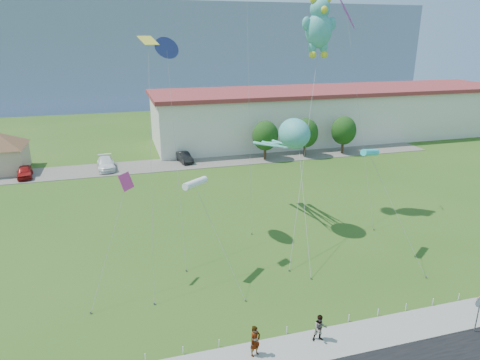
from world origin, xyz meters
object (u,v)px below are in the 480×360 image
object	(u,v)px
stop_sign	(480,305)
parked_car_white	(106,163)
parked_car_red	(25,172)
parked_car_black	(184,157)
teddy_bear_kite	(319,26)
pedestrian_right	(320,328)
pedestrian_left	(255,341)
octopus_kite	(289,139)
warehouse	(336,113)

from	to	relation	value
stop_sign	parked_car_white	size ratio (longest dim) A/B	0.49
stop_sign	parked_car_red	size ratio (longest dim) A/B	0.61
parked_car_black	teddy_bear_kite	distance (m)	27.50
pedestrian_right	parked_car_red	world-z (taller)	pedestrian_right
parked_car_white	parked_car_black	size ratio (longest dim) A/B	1.26
parked_car_red	pedestrian_left	bearing A→B (deg)	-71.86
pedestrian_right	stop_sign	bearing A→B (deg)	-0.48
octopus_kite	teddy_bear_kite	world-z (taller)	teddy_bear_kite
pedestrian_left	parked_car_white	distance (m)	38.51
warehouse	parked_car_red	xyz separation A→B (m)	(-46.69, -9.63, -3.37)
pedestrian_left	parked_car_white	xyz separation A→B (m)	(-7.92, 37.69, -0.19)
parked_car_red	octopus_kite	distance (m)	33.92
parked_car_red	stop_sign	bearing A→B (deg)	-59.02
warehouse	stop_sign	distance (m)	51.00
parked_car_white	teddy_bear_kite	xyz separation A→B (m)	(19.51, -19.45, 16.37)
stop_sign	parked_car_red	bearing A→B (deg)	128.05
pedestrian_right	pedestrian_left	bearing A→B (deg)	-167.98
octopus_kite	teddy_bear_kite	xyz separation A→B (m)	(3.57, 2.65, 9.21)
parked_car_black	teddy_bear_kite	bearing A→B (deg)	-75.27
pedestrian_right	octopus_kite	size ratio (longest dim) A/B	0.11
warehouse	parked_car_black	xyz separation A→B (m)	(-27.07, -8.33, -3.40)
pedestrian_left	parked_car_black	bearing A→B (deg)	65.25
parked_car_black	octopus_kite	world-z (taller)	octopus_kite
parked_car_white	teddy_bear_kite	size ratio (longest dim) A/B	0.26
teddy_bear_kite	parked_car_white	bearing A→B (deg)	135.09
parked_car_white	stop_sign	bearing A→B (deg)	-65.80
parked_car_black	octopus_kite	size ratio (longest dim) A/B	0.28
warehouse	parked_car_white	distance (m)	38.42
parked_car_red	parked_car_black	xyz separation A→B (m)	(19.62, 1.30, -0.03)
pedestrian_right	octopus_kite	distance (m)	17.53
octopus_kite	teddy_bear_kite	size ratio (longest dim) A/B	0.74
warehouse	teddy_bear_kite	world-z (taller)	teddy_bear_kite
stop_sign	parked_car_black	xyz separation A→B (m)	(-10.57, 39.87, -1.14)
warehouse	pedestrian_right	xyz separation A→B (m)	(-25.50, -46.44, -3.22)
warehouse	parked_car_black	bearing A→B (deg)	-162.89
warehouse	octopus_kite	distance (m)	37.76
warehouse	teddy_bear_kite	size ratio (longest dim) A/B	3.11
octopus_kite	parked_car_white	bearing A→B (deg)	125.80
pedestrian_right	parked_car_black	xyz separation A→B (m)	(-1.57, 38.10, -0.18)
teddy_bear_kite	parked_car_black	bearing A→B (deg)	115.09
pedestrian_left	pedestrian_right	xyz separation A→B (m)	(3.82, 0.09, -0.08)
stop_sign	octopus_kite	world-z (taller)	octopus_kite
parked_car_black	octopus_kite	bearing A→B (deg)	-86.04
pedestrian_left	parked_car_red	bearing A→B (deg)	93.83
parked_car_black	teddy_bear_kite	size ratio (longest dim) A/B	0.21
pedestrian_right	octopus_kite	xyz separation A→B (m)	(4.20, 15.49, 7.05)
parked_car_red	parked_car_white	size ratio (longest dim) A/B	0.81
stop_sign	parked_car_black	distance (m)	41.27
warehouse	octopus_kite	bearing A→B (deg)	-124.54
stop_sign	parked_car_black	world-z (taller)	stop_sign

